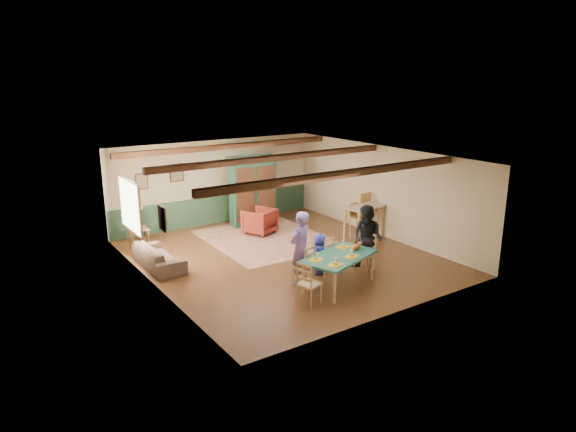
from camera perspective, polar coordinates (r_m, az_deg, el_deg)
floor at (r=13.67m, az=-0.44°, el=-4.61°), size 8.00×8.00×0.00m
wall_back at (r=16.66m, az=-8.07°, el=3.74°), size 7.00×0.02×2.70m
wall_left at (r=11.78m, az=-14.81°, el=-1.54°), size 0.02×8.00×2.70m
wall_right at (r=15.42m, az=10.49°, el=2.68°), size 0.02×8.00×2.70m
ceiling at (r=12.99m, az=-0.46°, el=6.65°), size 7.00×8.00×0.02m
wainscot_back at (r=16.85m, az=-7.92°, el=0.73°), size 6.95×0.03×0.90m
ceiling_beam_front at (r=11.18m, az=6.07°, el=4.66°), size 6.95×0.16×0.16m
ceiling_beam_mid at (r=13.34m, az=-1.41°, el=6.48°), size 6.95×0.16×0.16m
ceiling_beam_back at (r=15.57m, az=-6.61°, el=7.68°), size 6.95×0.16×0.16m
window_left at (r=13.30m, az=-17.20°, el=1.10°), size 0.06×1.60×1.30m
picture_left_wall at (r=11.13m, az=-13.78°, el=-0.30°), size 0.04×0.42×0.52m
picture_back_a at (r=16.04m, az=-12.26°, el=4.72°), size 0.45×0.04×0.55m
picture_back_b at (r=15.71m, az=-15.96°, el=3.70°), size 0.38×0.04×0.48m
dining_table at (r=11.76m, az=5.68°, el=-6.13°), size 2.03×1.52×0.75m
dining_chair_far_left at (r=11.79m, az=1.66°, el=-5.48°), size 0.54×0.55×0.95m
dining_chair_far_right at (r=12.41m, az=3.87°, el=-4.42°), size 0.54×0.55×0.95m
dining_chair_end_left at (r=10.83m, az=2.38°, el=-7.44°), size 0.55×0.54×0.95m
dining_chair_end_right at (r=12.66m, az=8.51°, el=-4.15°), size 0.55×0.54×0.95m
person_man at (r=11.70m, az=1.36°, el=-3.61°), size 0.73×0.59×1.73m
person_woman at (r=12.63m, az=8.80°, el=-2.53°), size 0.85×0.96×1.66m
person_child at (r=12.44m, az=3.57°, el=-4.23°), size 0.57×0.46×1.01m
cat at (r=12.00m, az=7.57°, el=-3.38°), size 0.39×0.25×0.18m
place_setting_near_left at (r=11.04m, az=5.30°, el=-5.18°), size 0.48×0.41×0.11m
place_setting_near_center at (r=11.57m, az=7.06°, el=-4.26°), size 0.48×0.41×0.11m
place_setting_far_left at (r=11.30m, az=3.15°, el=-4.64°), size 0.48×0.41×0.11m
place_setting_far_right at (r=12.18m, az=6.14°, el=-3.21°), size 0.48×0.41×0.11m
area_rug at (r=15.18m, az=-2.44°, el=-2.53°), size 3.31×3.91×0.01m
armoire at (r=16.42m, az=-3.96°, el=2.83°), size 1.64×0.81×2.22m
armchair at (r=15.60m, az=-3.17°, el=-0.58°), size 1.10×1.12×0.77m
sofa at (r=13.32m, az=-14.15°, el=-4.38°), size 0.77×1.91×0.56m
end_table at (r=14.71m, az=-16.22°, el=-2.49°), size 0.55×0.55×0.63m
table_lamp at (r=14.54m, az=-16.40°, el=-0.24°), size 0.35×0.35×0.57m
counter_table at (r=15.24m, az=8.41°, el=-0.68°), size 1.27×0.84×1.00m
bar_stool_left at (r=15.24m, az=7.68°, el=-0.56°), size 0.41×0.44×1.04m
bar_stool_right at (r=15.54m, az=9.10°, el=0.13°), size 0.48×0.52×1.27m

